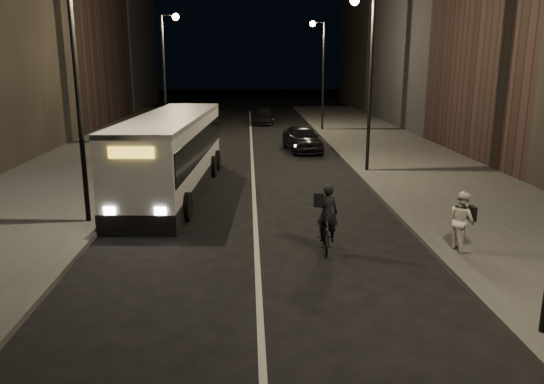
{
  "coord_description": "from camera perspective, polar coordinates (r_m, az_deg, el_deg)",
  "views": [
    {
      "loc": [
        -0.22,
        -13.29,
        5.39
      ],
      "look_at": [
        0.49,
        2.34,
        1.5
      ],
      "focal_mm": 35.0,
      "sensor_mm": 36.0,
      "label": 1
    }
  ],
  "objects": [
    {
      "name": "sidewalk_left",
      "position": [
        29.01,
        -19.16,
        2.64
      ],
      "size": [
        7.0,
        70.0,
        0.16
      ],
      "primitive_type": "cube",
      "color": "#393A37",
      "rests_on": "ground"
    },
    {
      "name": "car_far",
      "position": [
        46.8,
        -0.9,
        8.17
      ],
      "size": [
        2.19,
        4.69,
        1.33
      ],
      "primitive_type": "imported",
      "rotation": [
        0.0,
        0.0,
        -0.07
      ],
      "color": "black",
      "rests_on": "ground"
    },
    {
      "name": "streetlight_left_near",
      "position": [
        18.03,
        -19.61,
        13.09
      ],
      "size": [
        1.2,
        0.44,
        8.12
      ],
      "color": "black",
      "rests_on": "sidewalk_left"
    },
    {
      "name": "cyclist_on_bicycle",
      "position": [
        15.43,
        5.84,
        -3.92
      ],
      "size": [
        0.76,
        1.8,
        2.02
      ],
      "rotation": [
        0.0,
        0.0,
        -0.08
      ],
      "color": "black",
      "rests_on": "ground"
    },
    {
      "name": "sidewalk_right",
      "position": [
        29.14,
        14.87,
        2.99
      ],
      "size": [
        7.0,
        70.0,
        0.16
      ],
      "primitive_type": "cube",
      "color": "#393A37",
      "rests_on": "ground"
    },
    {
      "name": "city_bus",
      "position": [
        22.5,
        -10.67,
        4.42
      ],
      "size": [
        3.4,
        12.09,
        3.22
      ],
      "rotation": [
        0.0,
        0.0,
        -0.06
      ],
      "color": "silver",
      "rests_on": "ground"
    },
    {
      "name": "car_mid",
      "position": [
        44.21,
        -7.04,
        7.74
      ],
      "size": [
        1.7,
        4.15,
        1.34
      ],
      "primitive_type": "imported",
      "rotation": [
        0.0,
        0.0,
        3.21
      ],
      "color": "#333335",
      "rests_on": "ground"
    },
    {
      "name": "pedestrian_woman",
      "position": [
        15.88,
        19.75,
        -2.91
      ],
      "size": [
        0.83,
        0.96,
        1.7
      ],
      "primitive_type": "imported",
      "rotation": [
        0.0,
        0.0,
        1.83
      ],
      "color": "silver",
      "rests_on": "sidewalk_right"
    },
    {
      "name": "streetlight_right_far",
      "position": [
        41.66,
        5.2,
        13.87
      ],
      "size": [
        1.2,
        0.44,
        8.12
      ],
      "color": "black",
      "rests_on": "sidewalk_right"
    },
    {
      "name": "ground",
      "position": [
        14.35,
        -1.56,
        -8.12
      ],
      "size": [
        180.0,
        180.0,
        0.0
      ],
      "primitive_type": "plane",
      "color": "black",
      "rests_on": "ground"
    },
    {
      "name": "streetlight_right_mid",
      "position": [
        25.89,
        10.06,
        13.69
      ],
      "size": [
        1.2,
        0.44,
        8.12
      ],
      "color": "black",
      "rests_on": "sidewalk_right"
    },
    {
      "name": "streetlight_left_far",
      "position": [
        35.66,
        -11.17,
        13.67
      ],
      "size": [
        1.2,
        0.44,
        8.12
      ],
      "color": "black",
      "rests_on": "sidewalk_left"
    },
    {
      "name": "car_near",
      "position": [
        32.43,
        3.26,
        5.78
      ],
      "size": [
        2.43,
        4.8,
        1.57
      ],
      "primitive_type": "imported",
      "rotation": [
        0.0,
        0.0,
        0.13
      ],
      "color": "black",
      "rests_on": "ground"
    }
  ]
}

